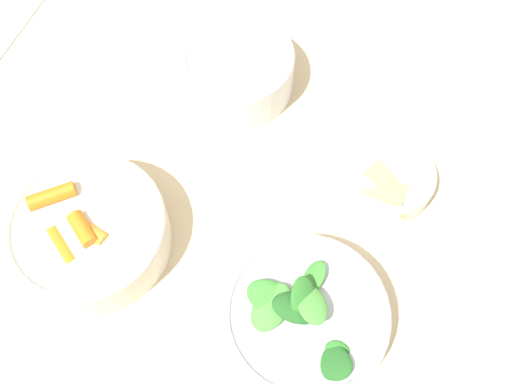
{
  "coord_description": "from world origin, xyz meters",
  "views": [
    {
      "loc": [
        -0.35,
        -0.19,
        1.39
      ],
      "look_at": [
        -0.09,
        -0.03,
        0.77
      ],
      "focal_mm": 40.0,
      "sensor_mm": 36.0,
      "label": 1
    }
  ],
  "objects_px": {
    "bowl_cookies": "(389,178)",
    "ruler": "(29,7)",
    "bowl_greens": "(305,318)",
    "bowl_beans_hotdog": "(238,71)",
    "bowl_carrots": "(89,231)"
  },
  "relations": [
    {
      "from": "bowl_cookies",
      "to": "ruler",
      "type": "distance_m",
      "value": 0.59
    },
    {
      "from": "bowl_carrots",
      "to": "ruler",
      "type": "relative_size",
      "value": 0.59
    },
    {
      "from": "bowl_beans_hotdog",
      "to": "ruler",
      "type": "distance_m",
      "value": 0.35
    },
    {
      "from": "bowl_carrots",
      "to": "bowl_cookies",
      "type": "xyz_separation_m",
      "value": [
        0.25,
        -0.26,
        -0.01
      ]
    },
    {
      "from": "bowl_cookies",
      "to": "ruler",
      "type": "bearing_deg",
      "value": 91.52
    },
    {
      "from": "bowl_greens",
      "to": "bowl_beans_hotdog",
      "type": "distance_m",
      "value": 0.34
    },
    {
      "from": "bowl_carrots",
      "to": "bowl_beans_hotdog",
      "type": "height_order",
      "value": "bowl_carrots"
    },
    {
      "from": "bowl_carrots",
      "to": "bowl_beans_hotdog",
      "type": "bearing_deg",
      "value": -3.2
    },
    {
      "from": "bowl_beans_hotdog",
      "to": "bowl_cookies",
      "type": "height_order",
      "value": "bowl_beans_hotdog"
    },
    {
      "from": "bowl_carrots",
      "to": "ruler",
      "type": "height_order",
      "value": "bowl_carrots"
    },
    {
      "from": "bowl_greens",
      "to": "ruler",
      "type": "xyz_separation_m",
      "value": [
        0.19,
        0.59,
        -0.03
      ]
    },
    {
      "from": "bowl_greens",
      "to": "bowl_cookies",
      "type": "distance_m",
      "value": 0.21
    },
    {
      "from": "bowl_beans_hotdog",
      "to": "ruler",
      "type": "relative_size",
      "value": 0.49
    },
    {
      "from": "bowl_beans_hotdog",
      "to": "bowl_greens",
      "type": "bearing_deg",
      "value": -134.41
    },
    {
      "from": "bowl_greens",
      "to": "bowl_carrots",
      "type": "bearing_deg",
      "value": 100.37
    }
  ]
}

